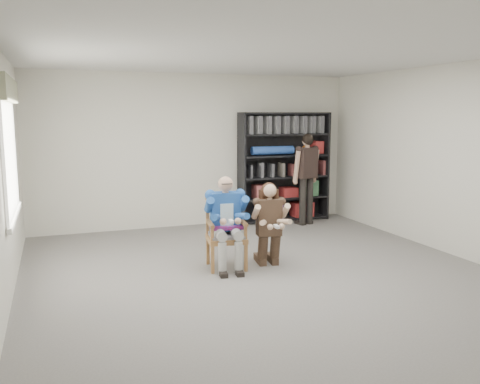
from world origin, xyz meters
name	(u,v)px	position (x,y,z in m)	size (l,w,h in m)	color
room_shell	(273,170)	(0.00, 0.00, 1.40)	(6.00, 7.00, 2.80)	silver
floor	(272,281)	(0.00, 0.00, 0.00)	(6.00, 7.00, 0.01)	#65625E
window_left	(11,151)	(-2.95, 1.00, 1.63)	(0.16, 2.00, 1.75)	white
armchair	(226,233)	(-0.35, 0.72, 0.48)	(0.56, 0.54, 0.97)	#90583B
seated_man	(226,222)	(-0.35, 0.72, 0.63)	(0.54, 0.75, 1.26)	navy
kneeling_woman	(270,225)	(0.23, 0.60, 0.58)	(0.48, 0.77, 1.15)	#35261C
bookshelf	(284,167)	(1.70, 3.28, 1.05)	(1.80, 0.38, 2.10)	black
standing_man	(307,180)	(1.94, 2.79, 0.85)	(0.53, 0.29, 1.71)	black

